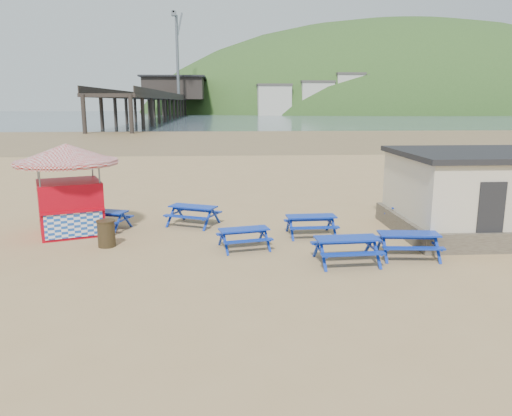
{
  "coord_description": "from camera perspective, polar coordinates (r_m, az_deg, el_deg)",
  "views": [
    {
      "loc": [
        0.22,
        -16.96,
        4.93
      ],
      "look_at": [
        1.45,
        1.5,
        1.0
      ],
      "focal_mm": 35.0,
      "sensor_mm": 36.0,
      "label": 1
    }
  ],
  "objects": [
    {
      "name": "litter_bin",
      "position": [
        18.08,
        -16.74,
        -2.79
      ],
      "size": [
        0.64,
        0.64,
        0.94
      ],
      "color": "#3E301D",
      "rests_on": "ground"
    },
    {
      "name": "picnic_table_blue_c",
      "position": [
        21.17,
        17.78,
        -0.93
      ],
      "size": [
        2.39,
        2.2,
        0.81
      ],
      "rotation": [
        0.0,
        0.0,
        0.42
      ],
      "color": "#182BAF",
      "rests_on": "ground"
    },
    {
      "name": "picnic_table_blue_e",
      "position": [
        15.86,
        10.3,
        -4.77
      ],
      "size": [
        2.05,
        1.69,
        0.82
      ],
      "rotation": [
        0.0,
        0.0,
        0.06
      ],
      "color": "#182BAF",
      "rests_on": "ground"
    },
    {
      "name": "ground",
      "position": [
        17.66,
        -4.38,
        -4.25
      ],
      "size": [
        400.0,
        400.0,
        0.0
      ],
      "primitive_type": "plane",
      "color": "tan",
      "rests_on": "ground"
    },
    {
      "name": "pier",
      "position": [
        196.04,
        -9.35,
        12.01
      ],
      "size": [
        24.0,
        220.0,
        39.29
      ],
      "color": "black",
      "rests_on": "ground"
    },
    {
      "name": "picnic_table_blue_a",
      "position": [
        20.47,
        -17.0,
        -1.36
      ],
      "size": [
        2.22,
        1.99,
        0.77
      ],
      "rotation": [
        0.0,
        0.0,
        -0.32
      ],
      "color": "#182BAF",
      "rests_on": "ground"
    },
    {
      "name": "wet_sand",
      "position": [
        72.13,
        -4.02,
        8.06
      ],
      "size": [
        400.0,
        400.0,
        0.0
      ],
      "primitive_type": "plane",
      "color": "olive",
      "rests_on": "ground"
    },
    {
      "name": "sea",
      "position": [
        187.02,
        -3.94,
        10.47
      ],
      "size": [
        400.0,
        400.0,
        0.0
      ],
      "primitive_type": "plane",
      "color": "#42535E",
      "rests_on": "ground"
    },
    {
      "name": "amenity_block",
      "position": [
        20.96,
        25.63,
        1.58
      ],
      "size": [
        7.4,
        5.4,
        3.15
      ],
      "color": "#665B4C",
      "rests_on": "ground"
    },
    {
      "name": "ice_cream_kiosk",
      "position": [
        20.09,
        -20.68,
        3.3
      ],
      "size": [
        4.96,
        4.96,
        3.43
      ],
      "rotation": [
        0.0,
        0.0,
        0.37
      ],
      "color": "#B10515",
      "rests_on": "ground"
    },
    {
      "name": "headland_town",
      "position": [
        262.89,
        16.34,
        8.29
      ],
      "size": [
        264.0,
        144.0,
        108.0
      ],
      "color": "#2D4C1E",
      "rests_on": "ground"
    },
    {
      "name": "picnic_table_blue_d",
      "position": [
        17.13,
        -1.38,
        -3.51
      ],
      "size": [
        1.95,
        1.7,
        0.71
      ],
      "rotation": [
        0.0,
        0.0,
        0.23
      ],
      "color": "#182BAF",
      "rests_on": "ground"
    },
    {
      "name": "picnic_table_blue_f",
      "position": [
        16.94,
        16.99,
        -4.05
      ],
      "size": [
        2.05,
        1.71,
        0.8
      ],
      "rotation": [
        0.0,
        0.0,
        -0.09
      ],
      "color": "#182BAF",
      "rests_on": "ground"
    },
    {
      "name": "picnic_table_blue_b",
      "position": [
        20.51,
        -7.18,
        -0.85
      ],
      "size": [
        2.38,
        2.19,
        0.8
      ],
      "rotation": [
        0.0,
        0.0,
        -0.42
      ],
      "color": "#182BAF",
      "rests_on": "ground"
    },
    {
      "name": "picnic_table_blue_g",
      "position": [
        18.87,
        6.29,
        -2.01
      ],
      "size": [
        1.9,
        1.56,
        0.77
      ],
      "rotation": [
        0.0,
        0.0,
        0.04
      ],
      "color": "#182BAF",
      "rests_on": "ground"
    }
  ]
}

